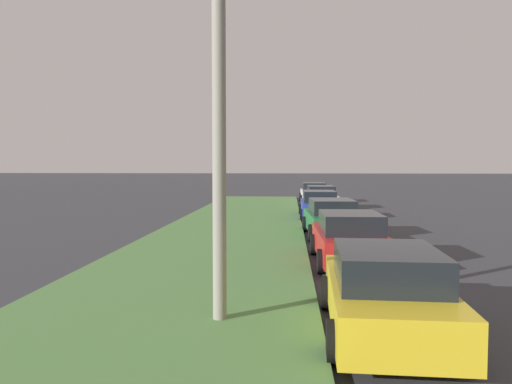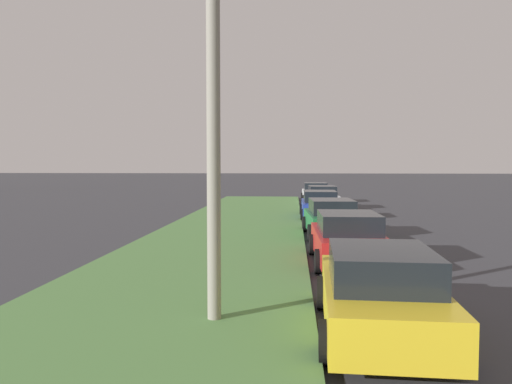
# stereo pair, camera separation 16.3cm
# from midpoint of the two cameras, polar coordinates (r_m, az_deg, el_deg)

# --- Properties ---
(grass_median) EXTENTS (60.00, 6.00, 0.12)m
(grass_median) POSITION_cam_midpoint_polar(r_m,az_deg,el_deg) (11.80, -8.66, -10.39)
(grass_median) COLOR #517F42
(grass_median) RESTS_ON ground
(parked_car_yellow) EXTENTS (4.37, 2.15, 1.47)m
(parked_car_yellow) POSITION_cam_midpoint_polar(r_m,az_deg,el_deg) (8.56, 14.20, -11.19)
(parked_car_yellow) COLOR gold
(parked_car_yellow) RESTS_ON ground
(parked_car_red) EXTENTS (4.34, 2.09, 1.47)m
(parked_car_red) POSITION_cam_midpoint_polar(r_m,az_deg,el_deg) (14.29, 10.43, -5.33)
(parked_car_red) COLOR red
(parked_car_red) RESTS_ON ground
(parked_car_green) EXTENTS (4.39, 2.20, 1.47)m
(parked_car_green) POSITION_cam_midpoint_polar(r_m,az_deg,el_deg) (19.51, 8.46, -3.03)
(parked_car_green) COLOR #1E6B38
(parked_car_green) RESTS_ON ground
(parked_car_blue) EXTENTS (4.30, 2.03, 1.47)m
(parked_car_blue) POSITION_cam_midpoint_polar(r_m,az_deg,el_deg) (25.64, 7.11, -1.52)
(parked_car_blue) COLOR #23389E
(parked_car_blue) RESTS_ON ground
(parked_car_silver) EXTENTS (4.37, 2.15, 1.47)m
(parked_car_silver) POSITION_cam_midpoint_polar(r_m,az_deg,el_deg) (31.42, 7.32, -0.65)
(parked_car_silver) COLOR #B2B5BA
(parked_car_silver) RESTS_ON ground
(parked_car_white) EXTENTS (4.32, 2.06, 1.47)m
(parked_car_white) POSITION_cam_midpoint_polar(r_m,az_deg,el_deg) (36.60, 6.55, -0.10)
(parked_car_white) COLOR silver
(parked_car_white) RESTS_ON ground
(streetlight) EXTENTS (0.76, 2.86, 7.50)m
(streetlight) POSITION_cam_midpoint_polar(r_m,az_deg,el_deg) (8.72, -2.47, 13.51)
(streetlight) COLOR gray
(streetlight) RESTS_ON ground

